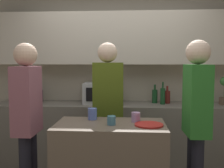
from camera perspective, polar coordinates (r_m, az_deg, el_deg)
back_wall at (r=4.00m, az=1.43°, el=5.58°), size 6.40×0.40×2.70m
back_counter at (r=3.88m, az=1.22°, el=-10.78°), size 3.60×0.62×0.88m
microwave at (r=3.82m, az=-2.15°, el=-1.97°), size 0.52×0.39×0.30m
toaster at (r=4.07m, az=-16.87°, el=-2.60°), size 0.26×0.16×0.18m
potted_plant at (r=4.02m, az=23.28°, el=-1.34°), size 0.14×0.14×0.39m
bottle_0 at (r=3.89m, az=9.29°, el=-2.58°), size 0.08×0.08×0.27m
bottle_1 at (r=3.80m, az=10.98°, el=-2.52°), size 0.07×0.07×0.32m
bottle_2 at (r=3.90m, az=11.93°, el=-2.71°), size 0.08×0.08×0.25m
plate_on_island at (r=2.42m, az=8.04°, el=-8.77°), size 0.26×0.26×0.01m
cup_0 at (r=2.64m, az=-4.29°, el=-6.50°), size 0.09×0.09×0.11m
cup_1 at (r=2.54m, az=5.21°, el=-7.19°), size 0.09×0.09×0.09m
cup_2 at (r=2.42m, az=-0.13°, el=-7.93°), size 0.08×0.08×0.08m
person_left at (r=2.99m, az=-0.98°, el=-4.20°), size 0.36×0.23×1.70m
person_center at (r=2.54m, az=17.91°, el=-6.34°), size 0.22×0.34×1.69m
person_right at (r=2.64m, az=-17.98°, el=-6.26°), size 0.22×0.34×1.67m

